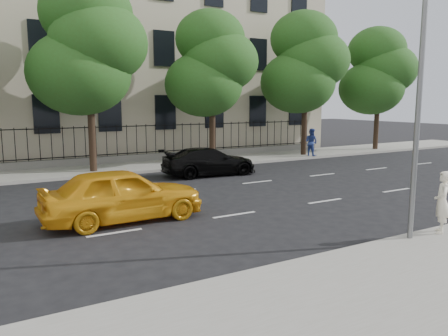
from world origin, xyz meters
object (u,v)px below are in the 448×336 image
object	(u,v)px
street_light	(404,45)
yellow_taxi	(122,194)
black_sedan	(209,161)
woman_near	(442,202)

from	to	relation	value
street_light	yellow_taxi	distance (m)	9.08
black_sedan	woman_near	xyz separation A→B (m)	(0.66, -12.21, 0.30)
yellow_taxi	black_sedan	bearing A→B (deg)	-46.90
yellow_taxi	woman_near	size ratio (longest dim) A/B	2.92
street_light	black_sedan	size ratio (longest dim) A/B	1.66
street_light	woman_near	world-z (taller)	street_light
woman_near	black_sedan	bearing A→B (deg)	-126.43
yellow_taxi	woman_near	xyz separation A→B (m)	(7.03, -6.04, 0.15)
street_light	woman_near	xyz separation A→B (m)	(1.14, -0.63, -4.15)
black_sedan	woman_near	distance (m)	12.23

